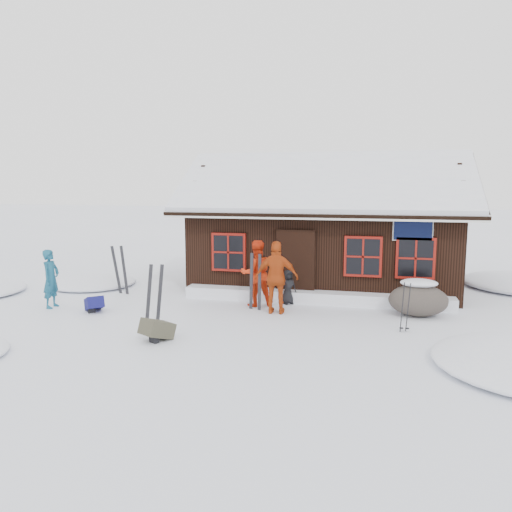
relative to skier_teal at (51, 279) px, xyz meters
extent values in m
plane|color=white|center=(5.44, -0.05, -0.80)|extent=(120.00, 120.00, 0.00)
cube|color=black|center=(6.94, 4.95, 0.45)|extent=(8.00, 5.00, 2.50)
cube|color=black|center=(6.94, 3.48, 2.55)|extent=(8.90, 3.14, 1.88)
cube|color=black|center=(6.94, 6.43, 2.55)|extent=(8.90, 3.14, 1.88)
cube|color=white|center=(6.94, 3.48, 2.69)|extent=(8.72, 3.07, 1.86)
cube|color=white|center=(6.94, 6.43, 2.69)|extent=(8.72, 3.07, 1.86)
cube|color=white|center=(6.94, 4.95, 3.42)|extent=(8.81, 0.22, 0.14)
cube|color=silver|center=(6.94, 2.00, 1.68)|extent=(8.90, 0.10, 0.20)
cube|color=black|center=(6.34, 2.40, 0.20)|extent=(1.00, 0.10, 2.00)
cube|color=black|center=(9.54, 2.37, 1.35)|extent=(1.00, 0.06, 0.60)
cube|color=maroon|center=(4.34, 2.39, 0.55)|extent=(1.04, 0.10, 1.14)
cube|color=black|center=(4.34, 2.35, 0.55)|extent=(0.90, 0.04, 1.00)
cube|color=maroon|center=(8.24, 2.39, 0.55)|extent=(1.04, 0.10, 1.14)
cube|color=black|center=(8.24, 2.35, 0.55)|extent=(0.90, 0.04, 1.00)
cube|color=maroon|center=(9.64, 2.39, 0.55)|extent=(1.04, 0.10, 1.14)
cube|color=black|center=(9.64, 2.35, 0.55)|extent=(0.90, 0.04, 1.00)
cube|color=white|center=(6.94, 2.20, -0.63)|extent=(7.60, 0.60, 0.35)
ellipsoid|color=white|center=(-0.56, 2.95, -0.80)|extent=(2.80, 2.80, 0.34)
imported|color=#16516C|center=(0.00, 0.00, 0.00)|extent=(0.40, 0.60, 1.60)
imported|color=red|center=(5.40, 1.49, 0.12)|extent=(1.10, 1.01, 1.83)
imported|color=#B54112|center=(6.11, 0.80, 0.15)|extent=(1.14, 0.53, 1.90)
imported|color=black|center=(6.22, 1.89, -0.31)|extent=(0.56, 0.54, 0.97)
ellipsoid|color=#504740|center=(9.68, 1.40, -0.39)|extent=(1.48, 1.11, 0.82)
ellipsoid|color=white|center=(9.68, 1.40, -0.04)|extent=(0.93, 0.68, 0.21)
cube|color=black|center=(3.38, -1.04, -0.08)|extent=(0.20, 0.20, 1.54)
cube|color=black|center=(3.61, -0.93, -0.08)|extent=(0.26, 0.06, 1.54)
cube|color=black|center=(0.85, 2.01, -0.08)|extent=(0.27, 0.15, 1.54)
cube|color=black|center=(1.10, 2.04, -0.08)|extent=(0.29, 0.11, 1.54)
cube|color=black|center=(5.35, 1.10, -0.06)|extent=(0.13, 0.06, 1.58)
cube|color=black|center=(5.60, 1.02, -0.06)|extent=(0.12, 0.08, 1.58)
cylinder|color=black|center=(9.21, -0.13, -0.25)|extent=(0.08, 0.10, 1.19)
cylinder|color=black|center=(9.33, -0.13, -0.25)|extent=(0.08, 0.10, 1.19)
cube|color=#131354|center=(1.37, -0.14, -0.65)|extent=(0.69, 0.70, 0.30)
cube|color=#3F3C2D|center=(4.03, -2.03, -0.63)|extent=(0.72, 0.79, 0.35)
camera|label=1|loc=(8.53, -11.68, 2.56)|focal=35.00mm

